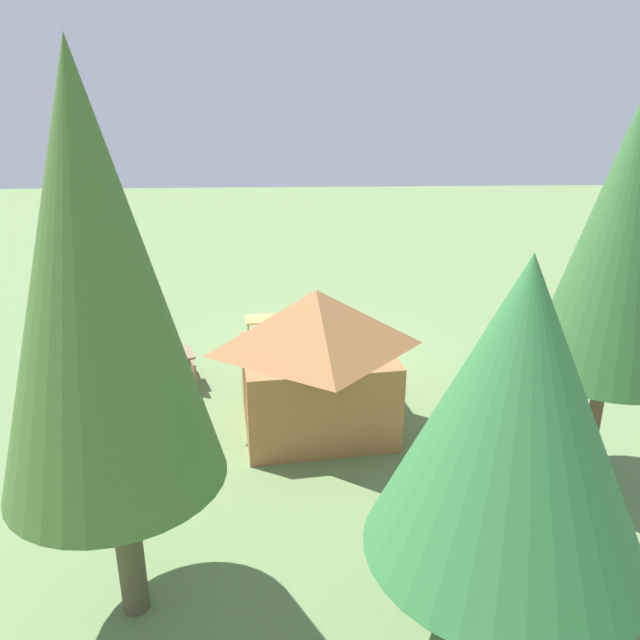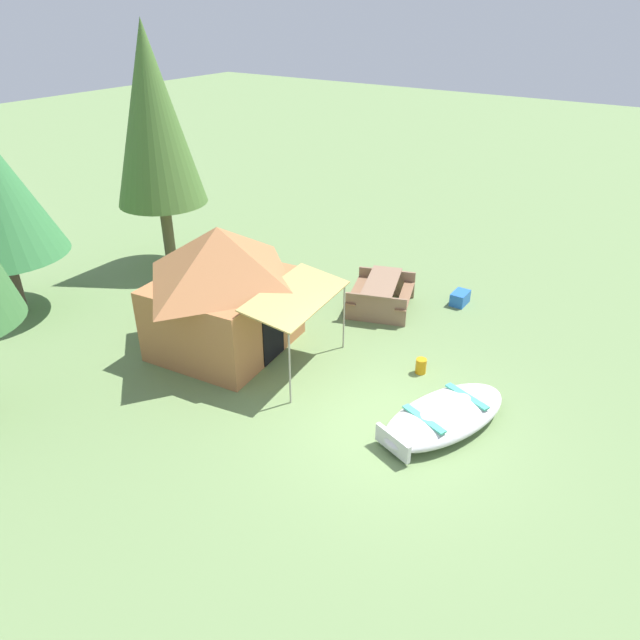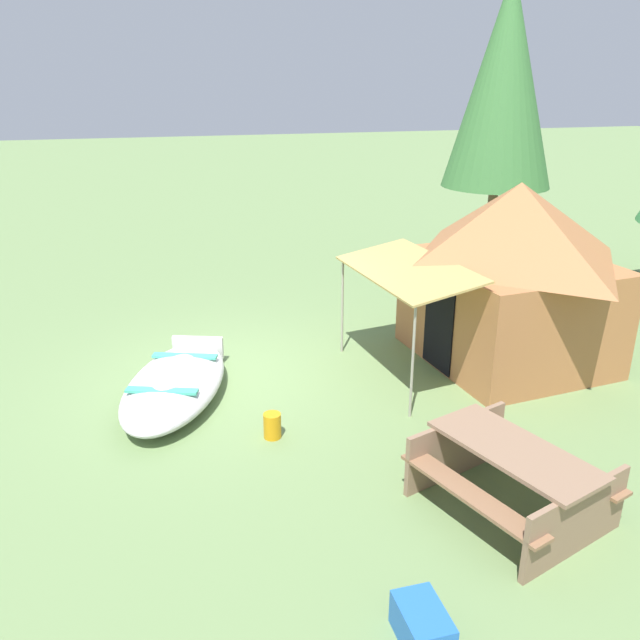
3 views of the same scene
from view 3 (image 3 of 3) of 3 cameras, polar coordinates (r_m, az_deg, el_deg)
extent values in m
plane|color=#688550|center=(9.79, -7.63, -4.85)|extent=(80.00, 80.00, 0.00)
ellipsoid|color=silver|center=(9.14, -12.63, -5.57)|extent=(2.98, 2.06, 0.45)
ellipsoid|color=#484647|center=(9.12, -12.65, -5.36)|extent=(2.73, 1.85, 0.16)
cube|color=#40B094|center=(8.59, -13.74, -6.06)|extent=(0.44, 0.93, 0.04)
cube|color=#40B094|center=(9.53, -11.80, -3.12)|extent=(0.44, 0.93, 0.04)
cube|color=silver|center=(10.22, -10.68, -2.36)|extent=(0.33, 0.77, 0.34)
cube|color=#AB6B3F|center=(10.42, 16.21, 0.87)|extent=(2.97, 2.72, 1.60)
pyramid|color=#AB6B3F|center=(10.05, 17.00, 8.26)|extent=(3.20, 2.94, 1.15)
cube|color=black|center=(9.79, 10.38, -0.71)|extent=(0.76, 0.11, 1.28)
cube|color=tan|center=(9.20, 7.69, 4.49)|extent=(2.55, 1.43, 0.21)
cylinder|color=gray|center=(8.35, 8.14, -3.81)|extent=(0.04, 0.04, 1.52)
cylinder|color=gray|center=(10.24, 1.98, 1.13)|extent=(0.04, 0.04, 1.52)
cube|color=#886850|center=(6.84, 16.74, -10.87)|extent=(1.88, 1.26, 0.04)
cube|color=#875F42|center=(7.40, 19.50, -11.23)|extent=(1.73, 0.81, 0.04)
cube|color=#875F42|center=(6.61, 13.08, -14.69)|extent=(1.73, 0.81, 0.04)
cube|color=#886850|center=(6.68, 21.60, -16.18)|extent=(0.53, 1.38, 0.70)
cube|color=#886850|center=(7.45, 11.87, -10.90)|extent=(0.53, 1.38, 0.70)
cube|color=blue|center=(5.68, 8.97, -25.05)|extent=(0.54, 0.35, 0.32)
cylinder|color=orange|center=(8.10, -4.22, -9.24)|extent=(0.30, 0.30, 0.32)
cylinder|color=brown|center=(14.96, 14.71, 7.65)|extent=(0.21, 0.21, 1.94)
cone|color=#3D753B|center=(14.61, 15.88, 19.55)|extent=(2.29, 2.29, 4.26)
camera|label=1|loc=(17.17, 51.32, 18.20)|focal=32.64mm
camera|label=2|loc=(16.81, -27.46, 27.61)|focal=33.16mm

